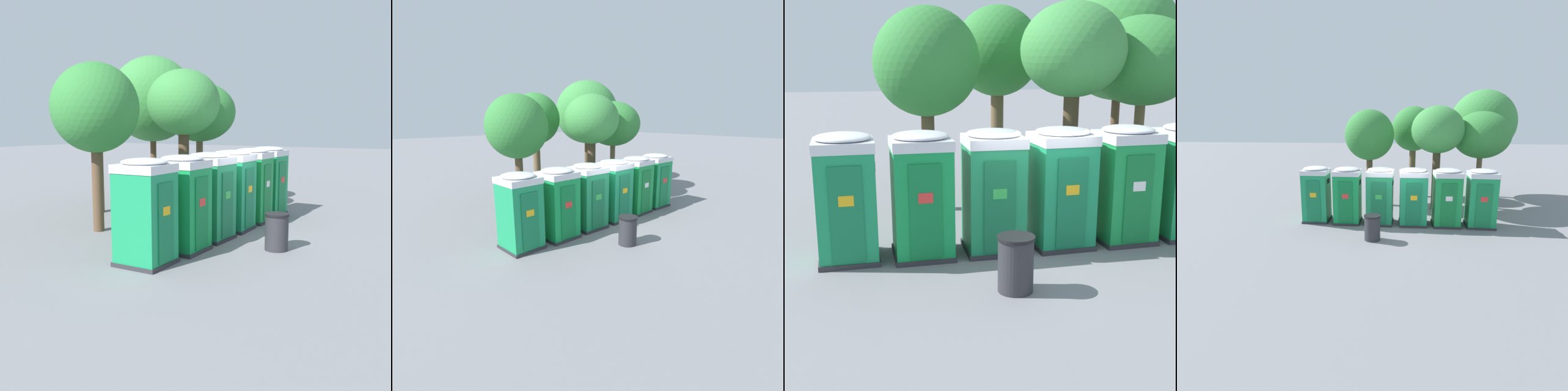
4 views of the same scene
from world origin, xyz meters
The scene contains 13 objects.
ground_plane centered at (0.00, 0.00, 0.00)m, with size 120.00×120.00×0.00m, color slate.
portapotty_0 centered at (-3.66, 0.23, 1.28)m, with size 1.21×1.24×2.54m.
portapotty_1 centered at (-2.20, 0.16, 1.28)m, with size 1.22×1.23×2.54m.
portapotty_2 centered at (-0.73, 0.18, 1.28)m, with size 1.20×1.21×2.54m.
portapotty_3 centered at (0.73, 0.20, 1.28)m, with size 1.27×1.25×2.54m.
portapotty_4 centered at (2.20, 0.22, 1.28)m, with size 1.23×1.24×2.54m.
portapotty_5 centered at (3.66, 0.26, 1.28)m, with size 1.22×1.21×2.54m.
street_tree_0 centered at (4.87, 6.44, 4.47)m, with size 3.85×3.85×6.38m.
street_tree_1 centered at (0.73, 5.92, 4.05)m, with size 2.58×2.58×5.44m.
street_tree_2 centered at (4.20, 3.54, 3.82)m, with size 2.95×2.95×5.04m.
street_tree_3 centered at (-1.65, 3.68, 3.78)m, with size 2.68×2.68×5.18m.
street_tree_4 centered at (1.91, 2.81, 4.04)m, with size 2.63×2.63×5.28m.
trash_can centered at (-0.83, -1.92, 0.50)m, with size 0.65×0.65×0.99m.
Camera 2 is at (-8.37, -8.17, 4.25)m, focal length 28.00 mm.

